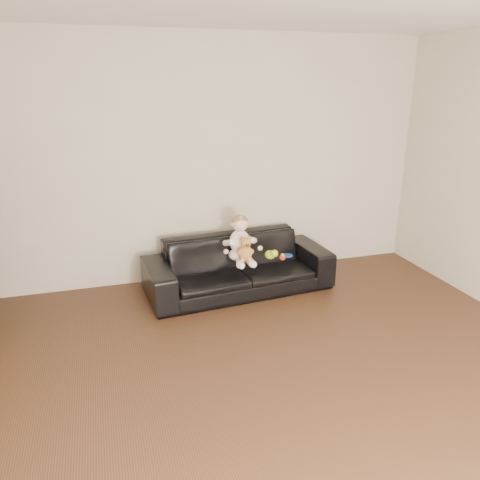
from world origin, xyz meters
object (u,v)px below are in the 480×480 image
object	(u,v)px
sofa	(238,265)
teddy_bear	(246,249)
baby	(240,241)
toy_blue_disc	(288,255)
toy_rattle	(282,257)
toy_green	(270,255)

from	to	relation	value
sofa	teddy_bear	distance (m)	0.37
baby	toy_blue_disc	world-z (taller)	baby
sofa	toy_rattle	size ratio (longest dim) A/B	29.75
baby	toy_blue_disc	bearing A→B (deg)	4.55
sofa	toy_green	size ratio (longest dim) A/B	15.14
teddy_bear	toy_rattle	world-z (taller)	teddy_bear
sofa	toy_blue_disc	distance (m)	0.53
toy_green	toy_rattle	bearing A→B (deg)	-37.04
toy_green	toy_rattle	xyz separation A→B (m)	(0.11, -0.08, -0.01)
baby	teddy_bear	bearing A→B (deg)	-79.81
sofa	teddy_bear	world-z (taller)	teddy_bear
teddy_bear	toy_green	world-z (taller)	teddy_bear
sofa	baby	world-z (taller)	baby
toy_green	toy_rattle	distance (m)	0.13
sofa	baby	bearing A→B (deg)	-100.85
sofa	baby	distance (m)	0.32
teddy_bear	toy_green	bearing A→B (deg)	27.08
teddy_bear	toy_rattle	distance (m)	0.43
baby	toy_green	distance (m)	0.35
toy_rattle	toy_blue_disc	xyz separation A→B (m)	(0.10, 0.10, -0.03)
toy_rattle	toy_blue_disc	bearing A→B (deg)	43.91
toy_blue_disc	toy_rattle	bearing A→B (deg)	-136.09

